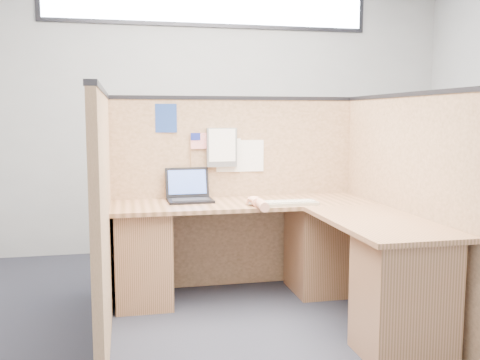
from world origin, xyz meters
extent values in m
plane|color=black|center=(0.00, 0.00, 0.00)|extent=(5.00, 5.00, 0.00)
plane|color=#A1A3A7|center=(0.00, 2.25, 1.40)|extent=(5.00, 0.00, 5.00)
cube|color=#232328|center=(0.00, 2.24, 2.45)|extent=(3.30, 0.02, 0.38)
cube|color=white|center=(0.00, 2.22, 2.45)|extent=(3.20, 0.01, 0.30)
cube|color=brown|center=(0.00, 1.00, 0.75)|extent=(2.05, 0.05, 1.50)
cube|color=#232328|center=(0.00, 1.00, 1.51)|extent=(2.05, 0.06, 0.03)
cube|color=brown|center=(-1.00, 0.10, 0.75)|extent=(0.05, 1.80, 1.50)
cube|color=#232328|center=(-1.00, 0.10, 1.51)|extent=(0.06, 1.80, 0.03)
cube|color=brown|center=(1.00, 0.10, 0.75)|extent=(0.05, 1.80, 1.50)
cube|color=#232328|center=(1.00, 0.10, 1.51)|extent=(0.06, 1.80, 0.03)
cube|color=brown|center=(0.00, 0.68, 0.71)|extent=(1.95, 0.60, 0.03)
cube|color=brown|center=(0.68, -0.20, 0.71)|extent=(0.60, 1.15, 0.03)
cube|color=brown|center=(-0.75, 0.68, 0.35)|extent=(0.40, 0.50, 0.70)
cube|color=brown|center=(0.60, 0.68, 0.35)|extent=(0.40, 0.50, 0.70)
cube|color=brown|center=(0.68, -0.52, 0.35)|extent=(0.50, 0.40, 0.70)
cube|color=black|center=(-0.39, 0.77, 0.74)|extent=(0.34, 0.26, 0.02)
cube|color=black|center=(-0.39, 0.93, 0.86)|extent=(0.34, 0.08, 0.23)
cube|color=#32488B|center=(-0.39, 0.92, 0.86)|extent=(0.30, 0.06, 0.18)
cube|color=tan|center=(0.29, 0.48, 0.74)|extent=(0.44, 0.15, 0.02)
cube|color=silver|center=(0.29, 0.48, 0.76)|extent=(0.40, 0.12, 0.01)
ellipsoid|color=silver|center=(0.04, 0.51, 0.75)|extent=(0.11, 0.08, 0.04)
ellipsoid|color=tan|center=(0.04, 0.50, 0.78)|extent=(0.08, 0.11, 0.05)
cylinder|color=tan|center=(0.05, 0.46, 0.76)|extent=(0.06, 0.05, 0.06)
cylinder|color=tan|center=(0.05, 0.32, 0.76)|extent=(0.09, 0.25, 0.08)
cube|color=navy|center=(-0.55, 0.97, 1.36)|extent=(0.17, 0.01, 0.22)
cylinder|color=olive|center=(-0.36, 0.96, 1.07)|extent=(0.01, 0.01, 0.34)
cube|color=red|center=(-0.26, 0.96, 1.18)|extent=(0.19, 0.00, 0.12)
cube|color=navy|center=(-0.32, 0.95, 1.21)|extent=(0.08, 0.00, 0.06)
cube|color=slate|center=(-0.11, 0.94, 1.13)|extent=(0.24, 0.05, 0.30)
cube|color=white|center=(-0.11, 0.92, 1.15)|extent=(0.21, 0.01, 0.26)
cube|color=white|center=(-0.06, 0.97, 1.06)|extent=(0.21, 0.02, 0.27)
cube|color=white|center=(0.13, 0.97, 1.06)|extent=(0.20, 0.02, 0.25)
camera|label=1|loc=(-0.86, -3.20, 1.37)|focal=40.00mm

